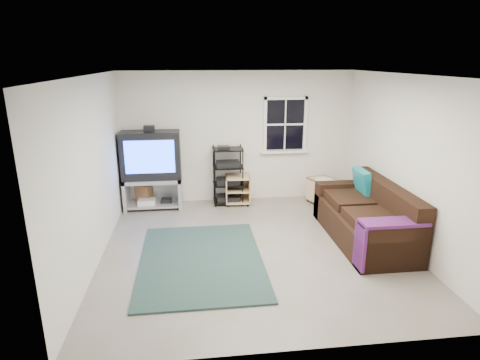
{
  "coord_description": "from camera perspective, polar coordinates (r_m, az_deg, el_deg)",
  "views": [
    {
      "loc": [
        -0.9,
        -5.57,
        2.81
      ],
      "look_at": [
        -0.18,
        0.4,
        0.99
      ],
      "focal_mm": 30.0,
      "sensor_mm": 36.0,
      "label": 1
    }
  ],
  "objects": [
    {
      "name": "side_table_right",
      "position": [
        8.27,
        11.39,
        -1.2
      ],
      "size": [
        0.58,
        0.58,
        0.53
      ],
      "rotation": [
        0.0,
        0.0,
        0.34
      ],
      "color": "tan",
      "rests_on": "ground"
    },
    {
      "name": "tv_unit",
      "position": [
        7.85,
        -12.47,
        2.3
      ],
      "size": [
        1.1,
        0.55,
        1.62
      ],
      "color": "#A7A7AF",
      "rests_on": "ground"
    },
    {
      "name": "sofa",
      "position": [
        6.76,
        17.56,
        -5.26
      ],
      "size": [
        0.98,
        2.21,
        1.01
      ],
      "color": "black",
      "rests_on": "ground"
    },
    {
      "name": "side_table_left",
      "position": [
        8.09,
        -0.34,
        -1.18
      ],
      "size": [
        0.51,
        0.51,
        0.57
      ],
      "rotation": [
        0.0,
        0.0,
        -0.06
      ],
      "color": "tan",
      "rests_on": "ground"
    },
    {
      "name": "paper_bag",
      "position": [
        8.21,
        -13.51,
        -2.08
      ],
      "size": [
        0.35,
        0.3,
        0.42
      ],
      "primitive_type": "cube",
      "rotation": [
        0.0,
        0.0,
        -0.42
      ],
      "color": "#946442",
      "rests_on": "ground"
    },
    {
      "name": "av_rack",
      "position": [
        8.0,
        -1.71,
        0.14
      ],
      "size": [
        0.59,
        0.43,
        1.17
      ],
      "color": "black",
      "rests_on": "ground"
    },
    {
      "name": "room",
      "position": [
        8.16,
        6.42,
        7.35
      ],
      "size": [
        4.6,
        4.62,
        4.6
      ],
      "color": "slate",
      "rests_on": "ground"
    },
    {
      "name": "shag_rug",
      "position": [
        5.95,
        -5.51,
        -11.27
      ],
      "size": [
        1.76,
        2.42,
        0.03
      ],
      "primitive_type": "cube",
      "rotation": [
        0.0,
        0.0,
        0.0
      ],
      "color": "#332216",
      "rests_on": "ground"
    }
  ]
}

